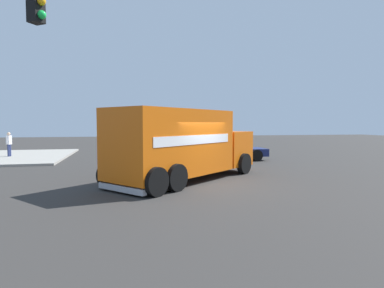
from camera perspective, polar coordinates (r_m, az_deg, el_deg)
name	(u,v)px	position (r m, az deg, el deg)	size (l,w,h in m)	color
ground_plane	(203,183)	(13.27, 1.90, -6.96)	(100.00, 100.00, 0.00)	#33302D
delivery_truck	(183,144)	(13.72, -1.63, -0.06)	(6.91, 7.51, 3.02)	orange
pickup_navy	(228,149)	(21.56, 6.37, -0.94)	(2.34, 5.24, 1.38)	navy
pedestrian_near_corner	(9,143)	(25.94, -29.83, 0.22)	(0.51, 0.32, 1.70)	navy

